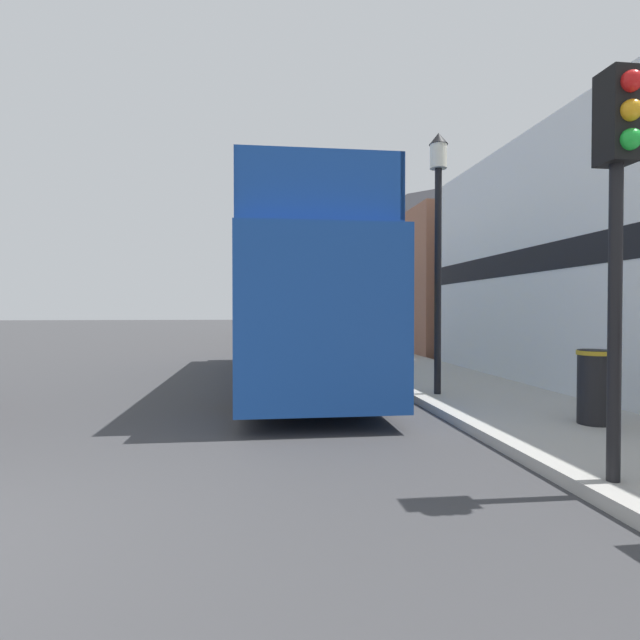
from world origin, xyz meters
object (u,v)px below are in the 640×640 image
lamp_post_nearest (438,215)px  litter_bin (594,385)px  tour_bus (295,304)px  traffic_signal (618,181)px  parked_car_ahead_of_bus (301,337)px  lamp_post_third (316,284)px  lamp_post_second (343,266)px

lamp_post_nearest → litter_bin: (1.24, -2.73, -2.84)m
lamp_post_nearest → litter_bin: lamp_post_nearest is taller
tour_bus → litter_bin: size_ratio=10.66×
traffic_signal → litter_bin: (1.41, 2.19, -2.22)m
litter_bin → tour_bus: bearing=122.0°
parked_car_ahead_of_bus → lamp_post_third: bearing=78.6°
lamp_post_second → lamp_post_third: (0.19, 9.93, -0.19)m
tour_bus → traffic_signal: tour_bus is taller
traffic_signal → lamp_post_third: lamp_post_third is taller
lamp_post_nearest → lamp_post_third: 19.86m
traffic_signal → lamp_post_third: (0.33, 24.78, 0.38)m
parked_car_ahead_of_bus → traffic_signal: (1.44, -15.59, 2.22)m
lamp_post_third → lamp_post_second: bearing=-91.1°
tour_bus → litter_bin: bearing=-57.3°
traffic_signal → parked_car_ahead_of_bus: bearing=95.3°
parked_car_ahead_of_bus → lamp_post_third: size_ratio=0.88×
tour_bus → parked_car_ahead_of_bus: bearing=84.2°
lamp_post_nearest → lamp_post_second: size_ratio=1.02×
parked_car_ahead_of_bus → litter_bin: (2.85, -13.40, -0.00)m
lamp_post_second → traffic_signal: bearing=-90.6°
traffic_signal → lamp_post_nearest: lamp_post_nearest is taller
tour_bus → traffic_signal: bearing=-73.6°
lamp_post_second → lamp_post_third: lamp_post_second is taller
tour_bus → traffic_signal: (2.29, -8.10, 1.03)m
parked_car_ahead_of_bus → lamp_post_second: lamp_post_second is taller
traffic_signal → lamp_post_second: (0.14, 14.85, 0.57)m
tour_bus → litter_bin: (3.70, -5.91, -1.19)m
tour_bus → parked_car_ahead_of_bus: size_ratio=2.75×
parked_car_ahead_of_bus → lamp_post_second: size_ratio=0.83×
parked_car_ahead_of_bus → lamp_post_third: (1.77, 9.19, 2.60)m
parked_car_ahead_of_bus → lamp_post_second: (1.59, -0.74, 2.78)m
lamp_post_nearest → lamp_post_second: bearing=90.2°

